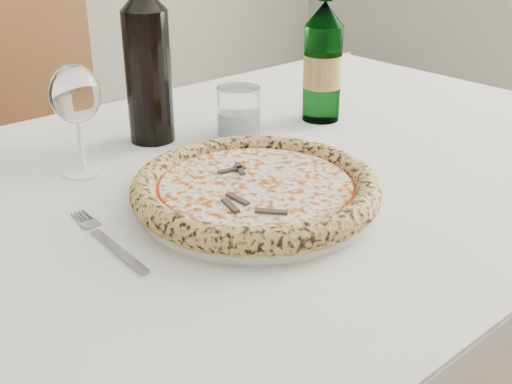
{
  "coord_description": "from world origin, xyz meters",
  "views": [
    {
      "loc": [
        -0.56,
        -0.57,
        1.14
      ],
      "look_at": [
        -0.1,
        0.07,
        0.78
      ],
      "focal_mm": 45.0,
      "sensor_mm": 36.0,
      "label": 1
    }
  ],
  "objects_px": {
    "pizza": "(256,188)",
    "wine_glass": "(75,97)",
    "dining_table": "(218,230)",
    "chair_far": "(38,172)",
    "wine_bottle": "(148,63)",
    "plate": "(256,199)",
    "tumbler": "(239,115)",
    "beer_bottle": "(323,62)"
  },
  "relations": [
    {
      "from": "pizza",
      "to": "wine_glass",
      "type": "distance_m",
      "value": 0.3
    },
    {
      "from": "dining_table",
      "to": "pizza",
      "type": "xyz_separation_m",
      "value": [
        -0.0,
        -0.1,
        0.11
      ]
    },
    {
      "from": "chair_far",
      "to": "pizza",
      "type": "xyz_separation_m",
      "value": [
        0.05,
        -0.83,
        0.25
      ]
    },
    {
      "from": "wine_glass",
      "to": "chair_far",
      "type": "bearing_deg",
      "value": 80.72
    },
    {
      "from": "wine_glass",
      "to": "wine_bottle",
      "type": "height_order",
      "value": "wine_bottle"
    },
    {
      "from": "dining_table",
      "to": "chair_far",
      "type": "height_order",
      "value": "chair_far"
    },
    {
      "from": "plate",
      "to": "wine_bottle",
      "type": "distance_m",
      "value": 0.34
    },
    {
      "from": "tumbler",
      "to": "plate",
      "type": "bearing_deg",
      "value": -119.99
    },
    {
      "from": "chair_far",
      "to": "wine_bottle",
      "type": "xyz_separation_m",
      "value": [
        0.06,
        -0.51,
        0.36
      ]
    },
    {
      "from": "plate",
      "to": "beer_bottle",
      "type": "distance_m",
      "value": 0.4
    },
    {
      "from": "plate",
      "to": "tumbler",
      "type": "xyz_separation_m",
      "value": [
        0.14,
        0.25,
        0.03
      ]
    },
    {
      "from": "beer_bottle",
      "to": "wine_glass",
      "type": "bearing_deg",
      "value": 177.89
    },
    {
      "from": "dining_table",
      "to": "wine_bottle",
      "type": "relative_size",
      "value": 5.2
    },
    {
      "from": "wine_bottle",
      "to": "beer_bottle",
      "type": "bearing_deg",
      "value": -15.56
    },
    {
      "from": "dining_table",
      "to": "wine_bottle",
      "type": "height_order",
      "value": "wine_bottle"
    },
    {
      "from": "wine_glass",
      "to": "wine_bottle",
      "type": "distance_m",
      "value": 0.17
    },
    {
      "from": "pizza",
      "to": "wine_bottle",
      "type": "xyz_separation_m",
      "value": [
        0.01,
        0.31,
        0.11
      ]
    },
    {
      "from": "plate",
      "to": "wine_bottle",
      "type": "xyz_separation_m",
      "value": [
        0.01,
        0.31,
        0.12
      ]
    },
    {
      "from": "beer_bottle",
      "to": "wine_bottle",
      "type": "height_order",
      "value": "wine_bottle"
    },
    {
      "from": "wine_glass",
      "to": "tumbler",
      "type": "relative_size",
      "value": 1.96
    },
    {
      "from": "chair_far",
      "to": "wine_glass",
      "type": "height_order",
      "value": "chair_far"
    },
    {
      "from": "chair_far",
      "to": "tumbler",
      "type": "distance_m",
      "value": 0.66
    },
    {
      "from": "pizza",
      "to": "dining_table",
      "type": "bearing_deg",
      "value": 90.0
    },
    {
      "from": "dining_table",
      "to": "pizza",
      "type": "relative_size",
      "value": 4.83
    },
    {
      "from": "plate",
      "to": "wine_glass",
      "type": "height_order",
      "value": "wine_glass"
    },
    {
      "from": "tumbler",
      "to": "beer_bottle",
      "type": "height_order",
      "value": "beer_bottle"
    },
    {
      "from": "tumbler",
      "to": "wine_bottle",
      "type": "distance_m",
      "value": 0.18
    },
    {
      "from": "chair_far",
      "to": "wine_bottle",
      "type": "distance_m",
      "value": 0.63
    },
    {
      "from": "pizza",
      "to": "tumbler",
      "type": "xyz_separation_m",
      "value": [
        0.14,
        0.25,
        0.01
      ]
    },
    {
      "from": "plate",
      "to": "wine_glass",
      "type": "distance_m",
      "value": 0.31
    },
    {
      "from": "wine_bottle",
      "to": "wine_glass",
      "type": "bearing_deg",
      "value": -155.81
    },
    {
      "from": "wine_glass",
      "to": "tumbler",
      "type": "bearing_deg",
      "value": 0.53
    },
    {
      "from": "chair_far",
      "to": "tumbler",
      "type": "xyz_separation_m",
      "value": [
        0.19,
        -0.58,
        0.26
      ]
    },
    {
      "from": "pizza",
      "to": "tumbler",
      "type": "distance_m",
      "value": 0.29
    },
    {
      "from": "beer_bottle",
      "to": "tumbler",
      "type": "bearing_deg",
      "value": 173.53
    },
    {
      "from": "dining_table",
      "to": "tumbler",
      "type": "distance_m",
      "value": 0.24
    },
    {
      "from": "chair_far",
      "to": "beer_bottle",
      "type": "relative_size",
      "value": 3.43
    },
    {
      "from": "plate",
      "to": "pizza",
      "type": "bearing_deg",
      "value": 147.99
    },
    {
      "from": "wine_glass",
      "to": "plate",
      "type": "bearing_deg",
      "value": -59.28
    },
    {
      "from": "plate",
      "to": "wine_bottle",
      "type": "height_order",
      "value": "wine_bottle"
    },
    {
      "from": "dining_table",
      "to": "pizza",
      "type": "height_order",
      "value": "pizza"
    },
    {
      "from": "dining_table",
      "to": "plate",
      "type": "distance_m",
      "value": 0.13
    }
  ]
}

